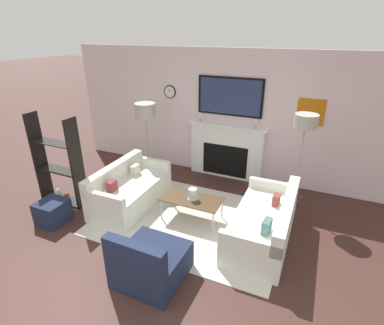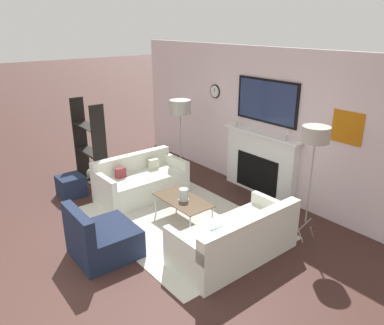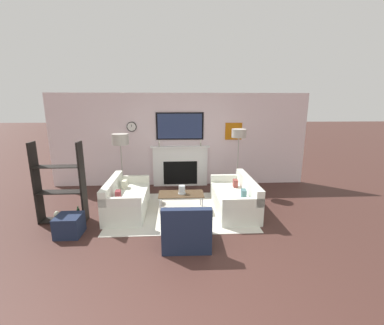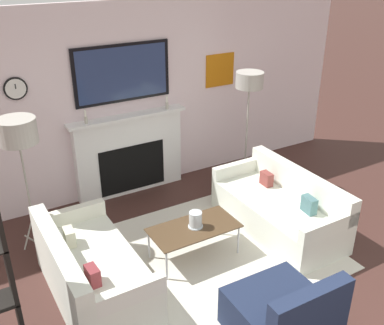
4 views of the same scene
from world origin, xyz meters
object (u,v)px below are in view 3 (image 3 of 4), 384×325
(couch_left, at_px, (126,200))
(armchair, at_px, (186,230))
(couch_right, at_px, (235,198))
(ottoman, at_px, (69,225))
(coffee_table, at_px, (181,195))
(floor_lamp_left, at_px, (120,140))
(hurricane_candle, at_px, (182,190))
(floor_lamp_right, at_px, (239,135))
(shelf_unit, at_px, (60,189))

(couch_left, height_order, armchair, armchair)
(couch_right, distance_m, ottoman, 3.51)
(couch_right, distance_m, coffee_table, 1.26)
(ottoman, bearing_deg, floor_lamp_left, 75.76)
(armchair, xyz_separation_m, floor_lamp_left, (-1.63, 2.61, 1.23))
(armchair, height_order, hurricane_candle, armchair)
(couch_right, height_order, floor_lamp_right, floor_lamp_right)
(floor_lamp_left, relative_size, shelf_unit, 0.98)
(shelf_unit, xyz_separation_m, ottoman, (0.36, -0.60, -0.53))
(armchair, distance_m, shelf_unit, 2.78)
(couch_left, height_order, shelf_unit, shelf_unit)
(floor_lamp_left, bearing_deg, shelf_unit, -120.03)
(couch_left, distance_m, armchair, 1.95)
(armchair, distance_m, floor_lamp_left, 3.31)
(ottoman, bearing_deg, floor_lamp_right, 30.74)
(couch_left, relative_size, armchair, 1.93)
(floor_lamp_left, bearing_deg, floor_lamp_right, 0.00)
(couch_right, distance_m, floor_lamp_right, 1.80)
(coffee_table, bearing_deg, floor_lamp_left, 143.92)
(armchair, distance_m, hurricane_candle, 1.50)
(couch_right, relative_size, hurricane_candle, 9.32)
(coffee_table, distance_m, hurricane_candle, 0.11)
(couch_right, distance_m, floor_lamp_left, 3.27)
(floor_lamp_left, bearing_deg, couch_left, -75.23)
(armchair, bearing_deg, couch_right, 50.64)
(couch_left, height_order, floor_lamp_left, floor_lamp_left)
(shelf_unit, bearing_deg, ottoman, -58.84)
(couch_left, xyz_separation_m, floor_lamp_right, (2.80, 1.17, 1.32))
(hurricane_candle, height_order, shelf_unit, shelf_unit)
(floor_lamp_right, bearing_deg, coffee_table, -143.93)
(shelf_unit, relative_size, ottoman, 3.72)
(coffee_table, height_order, floor_lamp_right, floor_lamp_right)
(floor_lamp_right, bearing_deg, armchair, -119.60)
(armchair, height_order, floor_lamp_left, floor_lamp_left)
(couch_right, relative_size, floor_lamp_left, 1.09)
(hurricane_candle, distance_m, floor_lamp_left, 2.18)
(coffee_table, bearing_deg, couch_right, -1.83)
(ottoman, bearing_deg, shelf_unit, 121.16)
(coffee_table, relative_size, floor_lamp_left, 0.62)
(hurricane_candle, distance_m, floor_lamp_right, 2.21)
(hurricane_candle, bearing_deg, couch_right, -1.94)
(armchair, distance_m, coffee_table, 1.48)
(couch_right, relative_size, coffee_table, 1.75)
(armchair, bearing_deg, ottoman, 168.84)
(couch_left, relative_size, shelf_unit, 0.97)
(hurricane_candle, xyz_separation_m, shelf_unit, (-2.49, -0.45, 0.24))
(coffee_table, relative_size, ottoman, 2.27)
(floor_lamp_left, distance_m, shelf_unit, 1.98)
(couch_left, bearing_deg, hurricane_candle, 1.89)
(floor_lamp_left, relative_size, floor_lamp_right, 0.94)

